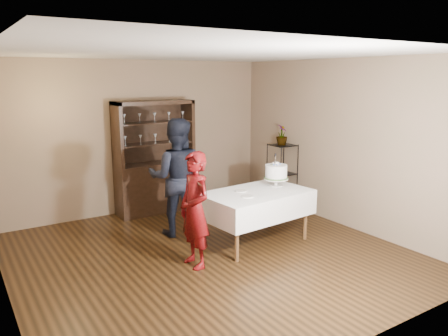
{
  "coord_description": "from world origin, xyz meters",
  "views": [
    {
      "loc": [
        -2.89,
        -4.86,
        2.41
      ],
      "look_at": [
        0.29,
        0.1,
        1.17
      ],
      "focal_mm": 35.0,
      "sensor_mm": 36.0,
      "label": 1
    }
  ],
  "objects_px": {
    "potted_plant": "(282,135)",
    "woman": "(195,210)",
    "cake_table": "(256,204)",
    "man": "(177,177)",
    "cake": "(276,173)",
    "china_hutch": "(155,176)",
    "plant_etagere": "(282,173)"
  },
  "relations": [
    {
      "from": "potted_plant",
      "to": "woman",
      "type": "bearing_deg",
      "value": -151.82
    },
    {
      "from": "cake_table",
      "to": "woman",
      "type": "bearing_deg",
      "value": -168.74
    },
    {
      "from": "woman",
      "to": "man",
      "type": "bearing_deg",
      "value": 161.8
    },
    {
      "from": "cake",
      "to": "cake_table",
      "type": "bearing_deg",
      "value": -166.1
    },
    {
      "from": "china_hutch",
      "to": "woman",
      "type": "xyz_separation_m",
      "value": [
        -0.53,
        -2.44,
        0.09
      ]
    },
    {
      "from": "china_hutch",
      "to": "cake",
      "type": "height_order",
      "value": "china_hutch"
    },
    {
      "from": "plant_etagere",
      "to": "cake_table",
      "type": "bearing_deg",
      "value": -141.62
    },
    {
      "from": "plant_etagere",
      "to": "woman",
      "type": "height_order",
      "value": "woman"
    },
    {
      "from": "woman",
      "to": "man",
      "type": "height_order",
      "value": "man"
    },
    {
      "from": "potted_plant",
      "to": "plant_etagere",
      "type": "bearing_deg",
      "value": 17.85
    },
    {
      "from": "man",
      "to": "cake_table",
      "type": "bearing_deg",
      "value": 161.9
    },
    {
      "from": "cake_table",
      "to": "potted_plant",
      "type": "relative_size",
      "value": 4.42
    },
    {
      "from": "woman",
      "to": "potted_plant",
      "type": "bearing_deg",
      "value": 116.03
    },
    {
      "from": "cake_table",
      "to": "potted_plant",
      "type": "distance_m",
      "value": 1.99
    },
    {
      "from": "woman",
      "to": "potted_plant",
      "type": "xyz_separation_m",
      "value": [
        2.57,
        1.38,
        0.62
      ]
    },
    {
      "from": "woman",
      "to": "potted_plant",
      "type": "distance_m",
      "value": 2.98
    },
    {
      "from": "china_hutch",
      "to": "woman",
      "type": "relative_size",
      "value": 1.33
    },
    {
      "from": "china_hutch",
      "to": "plant_etagere",
      "type": "relative_size",
      "value": 1.67
    },
    {
      "from": "cake_table",
      "to": "woman",
      "type": "distance_m",
      "value": 1.18
    },
    {
      "from": "plant_etagere",
      "to": "cake",
      "type": "bearing_deg",
      "value": -133.95
    },
    {
      "from": "woman",
      "to": "cake",
      "type": "xyz_separation_m",
      "value": [
        1.6,
        0.34,
        0.23
      ]
    },
    {
      "from": "woman",
      "to": "man",
      "type": "xyz_separation_m",
      "value": [
        0.34,
        1.17,
        0.15
      ]
    },
    {
      "from": "china_hutch",
      "to": "potted_plant",
      "type": "height_order",
      "value": "china_hutch"
    },
    {
      "from": "potted_plant",
      "to": "cake",
      "type": "bearing_deg",
      "value": -133.13
    },
    {
      "from": "plant_etagere",
      "to": "cake",
      "type": "xyz_separation_m",
      "value": [
        -1.01,
        -1.05,
        0.33
      ]
    },
    {
      "from": "china_hutch",
      "to": "plant_etagere",
      "type": "height_order",
      "value": "china_hutch"
    },
    {
      "from": "man",
      "to": "potted_plant",
      "type": "height_order",
      "value": "man"
    },
    {
      "from": "cake_table",
      "to": "plant_etagere",
      "type": "bearing_deg",
      "value": 38.38
    },
    {
      "from": "woman",
      "to": "cake",
      "type": "bearing_deg",
      "value": 99.87
    },
    {
      "from": "woman",
      "to": "potted_plant",
      "type": "height_order",
      "value": "potted_plant"
    },
    {
      "from": "cake_table",
      "to": "woman",
      "type": "height_order",
      "value": "woman"
    },
    {
      "from": "cake_table",
      "to": "man",
      "type": "height_order",
      "value": "man"
    }
  ]
}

